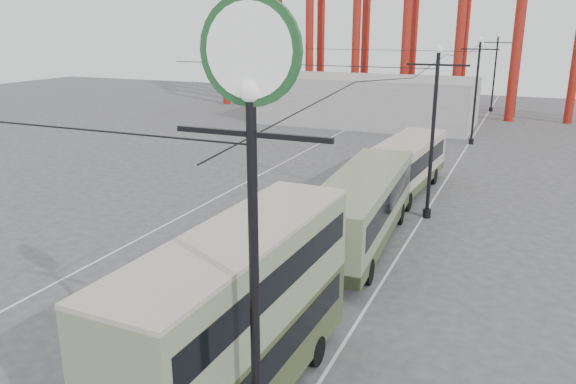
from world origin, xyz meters
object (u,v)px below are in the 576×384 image
at_px(double_decker_bus, 241,312).
at_px(pedestrian, 283,284).
at_px(lamp_post_near, 252,157).
at_px(single_decker_green, 362,207).
at_px(single_decker_cream, 405,164).

distance_m(double_decker_bus, pedestrian, 6.58).
bearing_deg(double_decker_bus, lamp_post_near, -54.49).
bearing_deg(pedestrian, lamp_post_near, 107.53).
bearing_deg(lamp_post_near, double_decker_bus, 124.01).
height_order(single_decker_green, pedestrian, single_decker_green).
bearing_deg(pedestrian, single_decker_green, -101.49).
relative_size(lamp_post_near, double_decker_bus, 1.11).
xyz_separation_m(single_decker_green, pedestrian, (-1.04, -6.89, -1.18)).
xyz_separation_m(lamp_post_near, single_decker_cream, (-2.24, 25.25, -5.99)).
bearing_deg(lamp_post_near, single_decker_cream, 95.08).
xyz_separation_m(double_decker_bus, single_decker_green, (-0.41, 12.95, -0.95)).
bearing_deg(single_decker_green, double_decker_bus, -91.44).
bearing_deg(single_decker_cream, lamp_post_near, -81.29).
xyz_separation_m(double_decker_bus, single_decker_cream, (-0.45, 22.58, -1.04)).
xyz_separation_m(double_decker_bus, pedestrian, (-1.45, 6.05, -2.13)).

